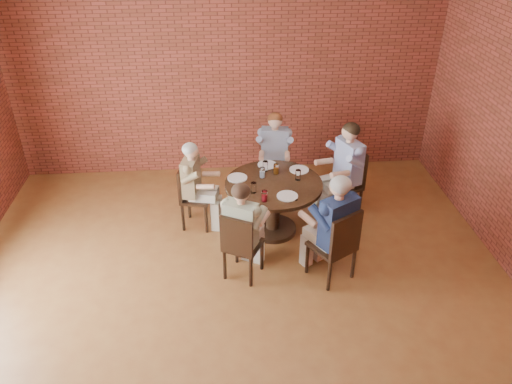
{
  "coord_description": "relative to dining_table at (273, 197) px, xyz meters",
  "views": [
    {
      "loc": [
        -0.14,
        -3.85,
        3.97
      ],
      "look_at": [
        0.25,
        1.0,
        1.01
      ],
      "focal_mm": 35.0,
      "sensor_mm": 36.0,
      "label": 1
    }
  ],
  "objects": [
    {
      "name": "chair_a",
      "position": [
        1.1,
        0.42,
        -0.01
      ],
      "size": [
        0.57,
        0.57,
        0.95
      ],
      "rotation": [
        0.0,
        0.0,
        -1.2
      ],
      "color": "black",
      "rests_on": "floor"
    },
    {
      "name": "wall_back",
      "position": [
        -0.53,
        1.86,
        1.17
      ],
      "size": [
        7.0,
        0.0,
        7.0
      ],
      "primitive_type": "plane",
      "rotation": [
        1.57,
        0.0,
        0.0
      ],
      "color": "brown",
      "rests_on": "ground"
    },
    {
      "name": "glass_b",
      "position": [
        0.06,
        0.24,
        0.29
      ],
      "size": [
        0.07,
        0.07,
        0.14
      ],
      "primitive_type": "cylinder",
      "color": "white",
      "rests_on": "dining_table"
    },
    {
      "name": "chair_d",
      "position": [
        -0.48,
        -0.92,
        -0.04
      ],
      "size": [
        0.53,
        0.53,
        0.9
      ],
      "rotation": [
        0.0,
        0.0,
        2.66
      ],
      "color": "black",
      "rests_on": "floor"
    },
    {
      "name": "diner_d",
      "position": [
        -0.45,
        -0.86,
        0.1
      ],
      "size": [
        0.71,
        0.76,
        1.26
      ],
      "primitive_type": null,
      "rotation": [
        0.0,
        0.0,
        2.66
      ],
      "color": "tan",
      "rests_on": "floor"
    },
    {
      "name": "diner_c",
      "position": [
        -1.01,
        0.23,
        0.09
      ],
      "size": [
        0.66,
        0.58,
        1.23
      ],
      "primitive_type": null,
      "rotation": [
        0.0,
        0.0,
        1.35
      ],
      "color": "brown",
      "rests_on": "floor"
    },
    {
      "name": "plate_b",
      "position": [
        -0.04,
        0.48,
        0.23
      ],
      "size": [
        0.26,
        0.26,
        0.01
      ],
      "primitive_type": "cylinder",
      "color": "white",
      "rests_on": "dining_table"
    },
    {
      "name": "dining_table",
      "position": [
        0.0,
        0.0,
        0.0
      ],
      "size": [
        1.26,
        1.26,
        0.75
      ],
      "color": "black",
      "rests_on": "floor"
    },
    {
      "name": "chair_b",
      "position": [
        0.13,
        1.04,
        -0.03
      ],
      "size": [
        0.45,
        0.45,
        0.91
      ],
      "rotation": [
        0.0,
        0.0,
        -0.12
      ],
      "color": "black",
      "rests_on": "floor"
    },
    {
      "name": "plate_d",
      "position": [
        0.13,
        -0.35,
        0.23
      ],
      "size": [
        0.26,
        0.26,
        0.01
      ],
      "primitive_type": "cylinder",
      "color": "white",
      "rests_on": "dining_table"
    },
    {
      "name": "plate_c",
      "position": [
        -0.46,
        0.15,
        0.23
      ],
      "size": [
        0.26,
        0.26,
        0.01
      ],
      "primitive_type": "cylinder",
      "color": "white",
      "rests_on": "dining_table"
    },
    {
      "name": "diner_b",
      "position": [
        0.12,
        0.96,
        0.12
      ],
      "size": [
        0.57,
        0.67,
        1.29
      ],
      "primitive_type": null,
      "rotation": [
        0.0,
        0.0,
        -0.12
      ],
      "color": "#808BA3",
      "rests_on": "floor"
    },
    {
      "name": "glass_d",
      "position": [
        -0.13,
        0.16,
        0.29
      ],
      "size": [
        0.07,
        0.07,
        0.14
      ],
      "primitive_type": "cylinder",
      "color": "white",
      "rests_on": "dining_table"
    },
    {
      "name": "glass_e",
      "position": [
        -0.28,
        -0.22,
        0.29
      ],
      "size": [
        0.07,
        0.07,
        0.14
      ],
      "primitive_type": "cylinder",
      "color": "white",
      "rests_on": "dining_table"
    },
    {
      "name": "floor",
      "position": [
        -0.53,
        -1.64,
        -0.53
      ],
      "size": [
        7.0,
        7.0,
        0.0
      ],
      "primitive_type": "plane",
      "color": "brown",
      "rests_on": "ground"
    },
    {
      "name": "glass_c",
      "position": [
        -0.08,
        0.33,
        0.29
      ],
      "size": [
        0.07,
        0.07,
        0.14
      ],
      "primitive_type": "cylinder",
      "color": "white",
      "rests_on": "dining_table"
    },
    {
      "name": "chair_e",
      "position": [
        0.62,
        -1.04,
        -0.01
      ],
      "size": [
        0.61,
        0.61,
        0.96
      ],
      "rotation": [
        0.0,
        0.0,
        3.68
      ],
      "color": "black",
      "rests_on": "floor"
    },
    {
      "name": "glass_a",
      "position": [
        0.32,
        0.05,
        0.29
      ],
      "size": [
        0.07,
        0.07,
        0.14
      ],
      "primitive_type": "cylinder",
      "color": "white",
      "rests_on": "dining_table"
    },
    {
      "name": "plate_a",
      "position": [
        0.38,
        0.31,
        0.23
      ],
      "size": [
        0.26,
        0.26,
        0.01
      ],
      "primitive_type": "cylinder",
      "color": "white",
      "rests_on": "dining_table"
    },
    {
      "name": "diner_a",
      "position": [
        1.02,
        0.39,
        0.15
      ],
      "size": [
        0.82,
        0.75,
        1.36
      ],
      "primitive_type": null,
      "rotation": [
        0.0,
        0.0,
        -1.2
      ],
      "color": "#4057A6",
      "rests_on": "floor"
    },
    {
      "name": "smartphone",
      "position": [
        0.2,
        -0.39,
        0.23
      ],
      "size": [
        0.08,
        0.14,
        0.01
      ],
      "primitive_type": "cube",
      "rotation": [
        0.0,
        0.0,
        0.12
      ],
      "color": "black",
      "rests_on": "dining_table"
    },
    {
      "name": "chair_c",
      "position": [
        -1.08,
        0.24,
        -0.05
      ],
      "size": [
        0.45,
        0.45,
        0.88
      ],
      "rotation": [
        0.0,
        0.0,
        1.35
      ],
      "color": "black",
      "rests_on": "floor"
    },
    {
      "name": "glass_f",
      "position": [
        -0.16,
        -0.43,
        0.29
      ],
      "size": [
        0.07,
        0.07,
        0.14
      ],
      "primitive_type": "cylinder",
      "color": "white",
      "rests_on": "dining_table"
    },
    {
      "name": "diner_e",
      "position": [
        0.57,
        -0.96,
        0.16
      ],
      "size": [
        0.82,
        0.86,
        1.37
      ],
      "primitive_type": null,
      "rotation": [
        0.0,
        0.0,
        3.68
      ],
      "color": "#1A2749",
      "rests_on": "floor"
    }
  ]
}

